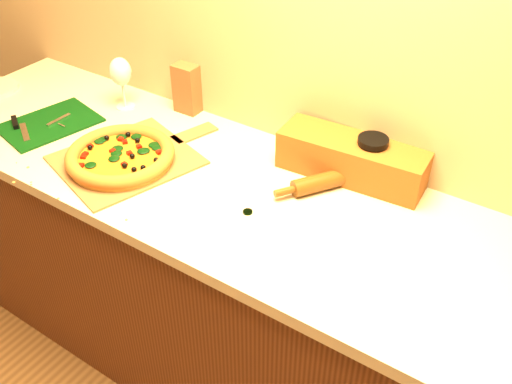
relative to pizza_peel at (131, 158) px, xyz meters
name	(u,v)px	position (x,y,z in m)	size (l,w,h in m)	color
cabinet	(281,316)	(0.55, 0.06, -0.47)	(2.80, 0.65, 0.86)	#44200E
countertop	(285,213)	(0.55, 0.06, -0.02)	(2.84, 0.68, 0.04)	beige
pizza_peel	(131,158)	(0.00, 0.00, 0.00)	(0.47, 0.59, 0.01)	brown
pizza	(121,156)	(0.00, -0.04, 0.03)	(0.35, 0.35, 0.05)	#C38130
cutting_board	(48,124)	(-0.40, 0.00, 0.00)	(0.30, 0.37, 0.02)	black
bottle_cap	(248,212)	(0.47, -0.02, 0.00)	(0.03, 0.03, 0.01)	black
rolling_pin	(333,179)	(0.62, 0.23, 0.02)	(0.23, 0.34, 0.05)	#55300E
bread_bag	(352,159)	(0.64, 0.32, 0.06)	(0.46, 0.15, 0.13)	brown
wine_glass	(121,73)	(-0.26, 0.25, 0.14)	(0.08, 0.08, 0.20)	silver
paper_bag	(188,88)	(-0.05, 0.36, 0.09)	(0.09, 0.07, 0.18)	brown
dark_jar	(371,159)	(0.69, 0.33, 0.07)	(0.09, 0.09, 0.15)	black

